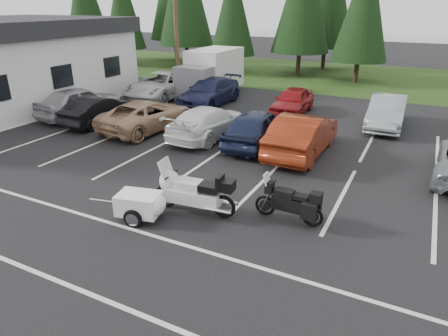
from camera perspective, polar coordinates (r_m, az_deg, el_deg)
ground at (r=13.23m, az=1.79°, el=-3.29°), size 120.00×120.00×0.00m
grass_strip at (r=35.62m, az=18.86°, el=12.11°), size 80.00×16.00×0.01m
lake_water at (r=66.06m, az=26.91°, el=15.27°), size 70.00×50.00×0.02m
utility_pole at (r=27.31m, az=-6.91°, el=20.19°), size 1.60×0.26×9.00m
box_truck at (r=27.03m, az=-2.34°, el=13.38°), size 2.40×5.60×2.90m
stall_markings at (r=14.90m, az=5.07°, el=-0.26°), size 32.00×16.00×0.01m
conifer_1 at (r=41.87m, az=-14.30°, el=21.44°), size 3.96×3.96×9.22m
conifer_3 at (r=35.74m, az=1.24°, el=21.79°), size 3.87×3.87×9.02m
conifer_5 at (r=32.78m, az=19.45°, el=21.18°), size 4.14×4.14×9.63m
car_near_0 at (r=23.14m, az=-19.93°, el=8.90°), size 2.37×4.97×1.64m
car_near_1 at (r=21.49m, az=-17.47°, el=7.91°), size 1.56×4.26×1.40m
car_near_2 at (r=19.84m, az=-10.90°, el=7.45°), size 2.92×5.42×1.44m
car_near_3 at (r=18.34m, az=-2.13°, el=6.58°), size 2.41×5.08×1.43m
car_near_4 at (r=17.36m, az=4.71°, el=5.86°), size 2.14×4.77×1.59m
car_near_5 at (r=16.51m, az=11.18°, el=4.76°), size 1.79×5.06×1.66m
car_far_0 at (r=26.57m, az=-8.86°, el=11.60°), size 2.79×5.95×1.65m
car_far_1 at (r=24.46m, az=-2.11°, el=10.79°), size 2.19×5.33×1.54m
car_far_2 at (r=22.73m, az=9.75°, el=9.42°), size 1.80×4.24×1.43m
car_far_3 at (r=21.43m, az=22.25°, el=7.41°), size 1.74×4.68×1.53m
touring_motorcycle at (r=11.61m, az=-4.36°, el=-2.88°), size 2.93×1.16×1.58m
cargo_trailer at (r=11.66m, az=-12.00°, el=-5.37°), size 1.91×1.34×0.81m
adventure_motorcycle at (r=11.33m, az=9.25°, el=-4.43°), size 2.24×0.82×1.36m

